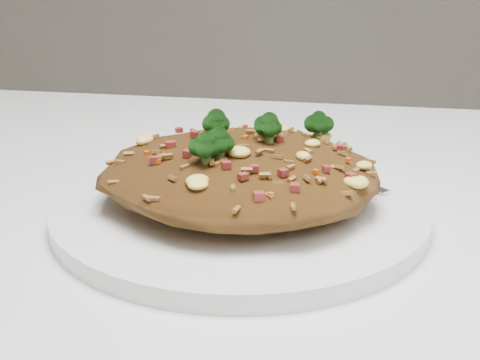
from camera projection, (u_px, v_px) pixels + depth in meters
The scene contains 3 objects.
plate at pixel (240, 207), 0.50m from camera, with size 0.28×0.28×0.01m, color white.
fried_rice at pixel (240, 163), 0.49m from camera, with size 0.20×0.19×0.06m.
fork at pixel (317, 168), 0.56m from camera, with size 0.13×0.12×0.00m.
Camera 1 is at (-0.00, -0.41, 0.95)m, focal length 50.00 mm.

